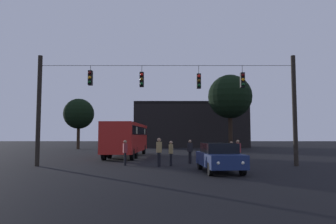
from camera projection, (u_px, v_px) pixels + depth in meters
name	position (u px, v px, depth m)	size (l,w,h in m)	color
ground_plane	(167.00, 157.00, 28.52)	(168.00, 168.00, 0.00)	black
overhead_signal_span	(168.00, 102.00, 19.89)	(16.64, 0.44, 7.08)	black
city_bus	(128.00, 136.00, 28.57)	(2.89, 11.08, 3.00)	#B21E19
car_near_right	(220.00, 157.00, 16.43)	(2.12, 4.44, 1.52)	navy
pedestrian_crossing_left	(126.00, 151.00, 20.11)	(0.34, 0.42, 1.63)	black
pedestrian_crossing_center	(171.00, 152.00, 19.76)	(0.29, 0.39, 1.58)	black
pedestrian_crossing_right	(238.00, 151.00, 20.34)	(0.35, 0.42, 1.64)	black
pedestrian_near_bus	(232.00, 151.00, 21.55)	(0.28, 0.38, 1.52)	black
pedestrian_trailing	(159.00, 150.00, 19.23)	(0.35, 0.42, 1.77)	black
pedestrian_far_side	(190.00, 150.00, 21.45)	(0.36, 0.42, 1.63)	black
corner_building	(190.00, 125.00, 54.07)	(18.67, 8.99, 7.50)	black
tree_left_silhouette	(79.00, 114.00, 45.49)	(4.43, 4.43, 7.35)	#2D2116
tree_behind_building	(230.00, 97.00, 41.69)	(5.87, 5.87, 10.10)	black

